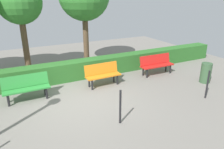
{
  "coord_description": "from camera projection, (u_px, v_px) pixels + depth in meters",
  "views": [
    {
      "loc": [
        1.99,
        6.25,
        3.36
      ],
      "look_at": [
        -1.43,
        -0.43,
        0.55
      ],
      "focal_mm": 34.37,
      "sensor_mm": 36.0,
      "label": 1
    }
  ],
  "objects": [
    {
      "name": "bench_red",
      "position": [
        156.0,
        64.0,
        9.5
      ],
      "size": [
        1.57,
        0.49,
        0.86
      ],
      "rotation": [
        0.0,
        0.0,
        -0.02
      ],
      "color": "red",
      "rests_on": "ground_plane"
    },
    {
      "name": "railing_post_near",
      "position": [
        207.0,
        85.0,
        7.25
      ],
      "size": [
        0.06,
        0.06,
        1.0
      ],
      "primitive_type": "cylinder",
      "color": "black",
      "rests_on": "ground_plane"
    },
    {
      "name": "railing_post_mid",
      "position": [
        120.0,
        107.0,
        5.81
      ],
      "size": [
        0.06,
        0.06,
        1.0
      ],
      "primitive_type": "cylinder",
      "color": "black",
      "rests_on": "ground_plane"
    },
    {
      "name": "bench_green",
      "position": [
        26.0,
        87.0,
        7.14
      ],
      "size": [
        1.49,
        0.47,
        0.86
      ],
      "rotation": [
        0.0,
        0.0,
        -0.0
      ],
      "color": "#2D8C38",
      "rests_on": "ground_plane"
    },
    {
      "name": "trash_bin",
      "position": [
        206.0,
        73.0,
        8.61
      ],
      "size": [
        0.41,
        0.41,
        0.81
      ],
      "primitive_type": "cylinder",
      "color": "#385938",
      "rests_on": "ground_plane"
    },
    {
      "name": "tree_mid",
      "position": [
        19.0,
        3.0,
        8.83
      ],
      "size": [
        1.86,
        1.86,
        4.01
      ],
      "color": "brown",
      "rests_on": "ground_plane"
    },
    {
      "name": "hedge_row",
      "position": [
        90.0,
        68.0,
        9.29
      ],
      "size": [
        13.68,
        0.63,
        0.76
      ],
      "primitive_type": "cube",
      "color": "#2D6B28",
      "rests_on": "ground_plane"
    },
    {
      "name": "ground_plane",
      "position": [
        80.0,
        100.0,
        7.24
      ],
      "size": [
        17.68,
        17.68,
        0.0
      ],
      "primitive_type": "plane",
      "color": "gray"
    },
    {
      "name": "bench_orange",
      "position": [
        103.0,
        74.0,
        8.31
      ],
      "size": [
        1.39,
        0.48,
        0.86
      ],
      "rotation": [
        0.0,
        0.0,
        0.02
      ],
      "color": "orange",
      "rests_on": "ground_plane"
    }
  ]
}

